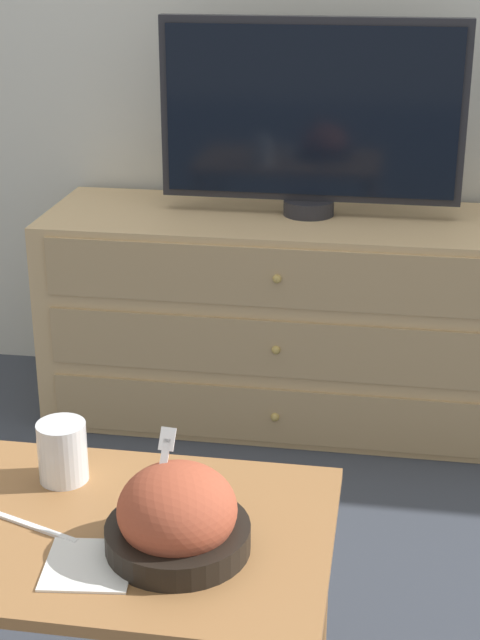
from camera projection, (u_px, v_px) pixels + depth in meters
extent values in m
plane|color=#383D47|center=(280.00, 373.00, 3.22)|extent=(12.00, 12.00, 0.00)
cube|color=tan|center=(286.00, 317.00, 2.86)|extent=(1.38, 0.47, 0.61)
cube|color=tan|center=(275.00, 416.00, 2.72)|extent=(1.27, 0.01, 0.16)
sphere|color=tan|center=(275.00, 417.00, 2.71)|extent=(0.02, 0.02, 0.02)
cube|color=tan|center=(276.00, 349.00, 2.64)|extent=(1.27, 0.01, 0.16)
sphere|color=tan|center=(276.00, 350.00, 2.64)|extent=(0.02, 0.02, 0.02)
cube|color=tan|center=(277.00, 278.00, 2.57)|extent=(1.27, 0.01, 0.16)
sphere|color=tan|center=(277.00, 279.00, 2.56)|extent=(0.02, 0.02, 0.02)
cylinder|color=#232328|center=(309.00, 207.00, 2.75)|extent=(0.14, 0.14, 0.04)
cube|color=#232328|center=(312.00, 111.00, 2.66)|extent=(0.83, 0.04, 0.49)
cube|color=black|center=(311.00, 112.00, 2.64)|extent=(0.79, 0.01, 0.45)
cube|color=#9E6B3D|center=(97.00, 530.00, 1.58)|extent=(0.76, 0.48, 0.02)
cylinder|color=brown|center=(316.00, 593.00, 1.80)|extent=(0.04, 0.04, 0.45)
cylinder|color=black|center=(178.00, 537.00, 1.51)|extent=(0.22, 0.22, 0.04)
ellipsoid|color=#AD4C33|center=(177.00, 510.00, 1.49)|extent=(0.18, 0.18, 0.14)
cube|color=white|center=(159.00, 492.00, 1.48)|extent=(0.02, 0.09, 0.14)
cube|color=white|center=(167.00, 439.00, 1.50)|extent=(0.03, 0.02, 0.03)
cylinder|color=white|center=(63.00, 462.00, 1.69)|extent=(0.08, 0.08, 0.07)
cylinder|color=white|center=(63.00, 452.00, 1.69)|extent=(0.09, 0.09, 0.11)
cube|color=white|center=(89.00, 565.00, 1.47)|extent=(0.15, 0.15, 0.00)
cube|color=white|center=(34.00, 527.00, 1.56)|extent=(0.16, 0.07, 0.01)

